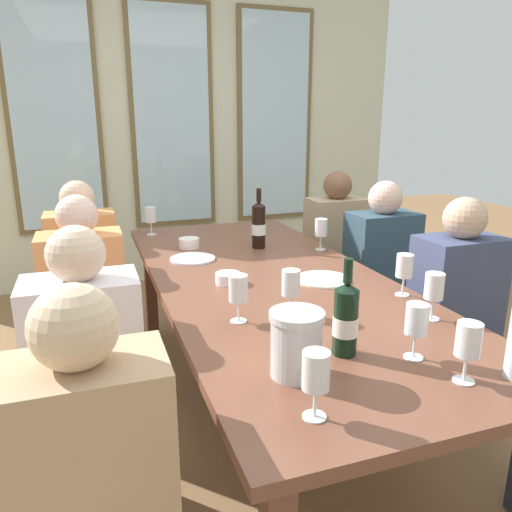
{
  "coord_description": "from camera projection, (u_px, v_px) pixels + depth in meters",
  "views": [
    {
      "loc": [
        -0.76,
        -2.0,
        1.44
      ],
      "look_at": [
        0.0,
        0.2,
        0.79
      ],
      "focal_mm": 34.49,
      "sensor_mm": 36.0,
      "label": 1
    }
  ],
  "objects": [
    {
      "name": "wine_bottle_0",
      "position": [
        259.0,
        225.0,
        2.73
      ],
      "size": [
        0.08,
        0.08,
        0.34
      ],
      "color": "black",
      "rests_on": "dining_table"
    },
    {
      "name": "seated_person_0",
      "position": [
        89.0,
        388.0,
        1.73
      ],
      "size": [
        0.38,
        0.24,
        1.11
      ],
      "color": "#302C2B",
      "rests_on": "ground"
    },
    {
      "name": "seated_person_1",
      "position": [
        453.0,
        321.0,
        2.3
      ],
      "size": [
        0.38,
        0.24,
        1.11
      ],
      "color": "#333635",
      "rests_on": "ground"
    },
    {
      "name": "wine_glass_6",
      "position": [
        434.0,
        287.0,
        1.75
      ],
      "size": [
        0.07,
        0.07,
        0.17
      ],
      "color": "white",
      "rests_on": "dining_table"
    },
    {
      "name": "seated_person_4",
      "position": [
        87.0,
        315.0,
        2.37
      ],
      "size": [
        0.38,
        0.24,
        1.11
      ],
      "color": "#392734",
      "rests_on": "ground"
    },
    {
      "name": "white_plate_1",
      "position": [
        323.0,
        279.0,
        2.2
      ],
      "size": [
        0.25,
        0.25,
        0.01
      ],
      "primitive_type": "cylinder",
      "color": "white",
      "rests_on": "dining_table"
    },
    {
      "name": "seated_person_7",
      "position": [
        335.0,
        257.0,
        3.37
      ],
      "size": [
        0.38,
        0.24,
        1.11
      ],
      "color": "#213641",
      "rests_on": "ground"
    },
    {
      "name": "back_wall_with_windows",
      "position": [
        172.0,
        118.0,
        4.27
      ],
      "size": [
        4.21,
        0.1,
        2.9
      ],
      "color": "beige",
      "rests_on": "ground"
    },
    {
      "name": "wine_glass_5",
      "position": [
        468.0,
        343.0,
        1.32
      ],
      "size": [
        0.07,
        0.07,
        0.17
      ],
      "color": "white",
      "rests_on": "dining_table"
    },
    {
      "name": "tasting_bowl_1",
      "position": [
        228.0,
        278.0,
        2.16
      ],
      "size": [
        0.11,
        0.11,
        0.05
      ],
      "primitive_type": "cylinder",
      "color": "white",
      "rests_on": "dining_table"
    },
    {
      "name": "wine_glass_4",
      "position": [
        404.0,
        268.0,
        1.99
      ],
      "size": [
        0.07,
        0.07,
        0.17
      ],
      "color": "white",
      "rests_on": "dining_table"
    },
    {
      "name": "tasting_bowl_0",
      "position": [
        189.0,
        243.0,
        2.76
      ],
      "size": [
        0.11,
        0.11,
        0.05
      ],
      "primitive_type": "cylinder",
      "color": "white",
      "rests_on": "dining_table"
    },
    {
      "name": "metal_pitcher",
      "position": [
        296.0,
        343.0,
        1.37
      ],
      "size": [
        0.16,
        0.16,
        0.19
      ],
      "color": "silver",
      "rests_on": "dining_table"
    },
    {
      "name": "seated_person_5",
      "position": [
        379.0,
        281.0,
        2.86
      ],
      "size": [
        0.38,
        0.24,
        1.11
      ],
      "color": "#363131",
      "rests_on": "ground"
    },
    {
      "name": "wine_glass_8",
      "position": [
        150.0,
        216.0,
        3.05
      ],
      "size": [
        0.07,
        0.07,
        0.17
      ],
      "color": "white",
      "rests_on": "dining_table"
    },
    {
      "name": "wine_bottle_1",
      "position": [
        346.0,
        319.0,
        1.49
      ],
      "size": [
        0.08,
        0.08,
        0.31
      ],
      "color": "black",
      "rests_on": "dining_table"
    },
    {
      "name": "wine_glass_2",
      "position": [
        316.0,
        372.0,
        1.16
      ],
      "size": [
        0.07,
        0.07,
        0.17
      ],
      "color": "white",
      "rests_on": "dining_table"
    },
    {
      "name": "white_plate_0",
      "position": [
        193.0,
        259.0,
        2.53
      ],
      "size": [
        0.23,
        0.23,
        0.01
      ],
      "primitive_type": "cylinder",
      "color": "white",
      "rests_on": "dining_table"
    },
    {
      "name": "ground_plane",
      "position": [
        269.0,
        419.0,
        2.44
      ],
      "size": [
        12.0,
        12.0,
        0.0
      ],
      "primitive_type": "plane",
      "color": "brown"
    },
    {
      "name": "dining_table",
      "position": [
        270.0,
        291.0,
        2.26
      ],
      "size": [
        1.01,
        2.47,
        0.74
      ],
      "color": "brown",
      "rests_on": "ground"
    },
    {
      "name": "wine_glass_7",
      "position": [
        238.0,
        291.0,
        1.73
      ],
      "size": [
        0.07,
        0.07,
        0.17
      ],
      "color": "white",
      "rests_on": "dining_table"
    },
    {
      "name": "wine_glass_0",
      "position": [
        291.0,
        284.0,
        1.78
      ],
      "size": [
        0.07,
        0.07,
        0.17
      ],
      "color": "white",
      "rests_on": "dining_table"
    },
    {
      "name": "wine_glass_1",
      "position": [
        417.0,
        321.0,
        1.46
      ],
      "size": [
        0.07,
        0.07,
        0.17
      ],
      "color": "white",
      "rests_on": "dining_table"
    },
    {
      "name": "wine_glass_3",
      "position": [
        321.0,
        229.0,
        2.69
      ],
      "size": [
        0.07,
        0.07,
        0.17
      ],
      "color": "white",
      "rests_on": "dining_table"
    },
    {
      "name": "seated_person_6",
      "position": [
        85.0,
        281.0,
        2.87
      ],
      "size": [
        0.38,
        0.24,
        1.11
      ],
      "color": "#39322D",
      "rests_on": "ground"
    }
  ]
}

